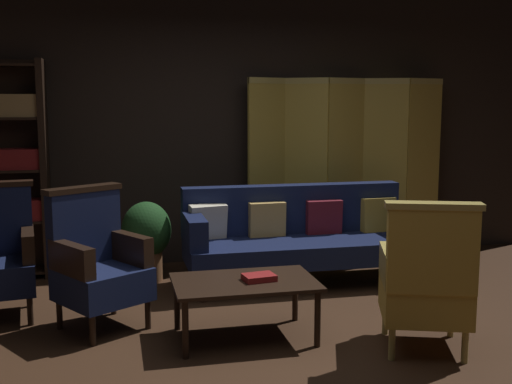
% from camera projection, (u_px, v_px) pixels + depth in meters
% --- Properties ---
extents(ground_plane, '(10.00, 10.00, 0.00)m').
position_uv_depth(ground_plane, '(282.00, 344.00, 4.37)').
color(ground_plane, '#331E11').
extents(back_wall, '(7.20, 0.10, 2.80)m').
position_uv_depth(back_wall, '(221.00, 127.00, 6.54)').
color(back_wall, black).
rests_on(back_wall, ground_plane).
extents(folding_screen, '(2.12, 0.33, 1.90)m').
position_uv_depth(folding_screen, '(346.00, 167.00, 6.60)').
color(folding_screen, '#B29338').
rests_on(folding_screen, ground_plane).
extents(velvet_couch, '(2.12, 0.78, 0.88)m').
position_uv_depth(velvet_couch, '(298.00, 233.00, 5.83)').
color(velvet_couch, black).
rests_on(velvet_couch, ground_plane).
extents(coffee_table, '(1.00, 0.64, 0.42)m').
position_uv_depth(coffee_table, '(245.00, 287.00, 4.43)').
color(coffee_table, black).
rests_on(coffee_table, ground_plane).
extents(armchair_gilt_accent, '(0.74, 0.73, 1.04)m').
position_uv_depth(armchair_gilt_accent, '(426.00, 281.00, 4.17)').
color(armchair_gilt_accent, tan).
rests_on(armchair_gilt_accent, ground_plane).
extents(armchair_wing_left, '(0.80, 0.80, 1.04)m').
position_uv_depth(armchair_wing_left, '(97.00, 262.00, 4.64)').
color(armchair_wing_left, black).
rests_on(armchair_wing_left, ground_plane).
extents(potted_plant, '(0.46, 0.46, 0.75)m').
position_uv_depth(potted_plant, '(147.00, 236.00, 5.84)').
color(potted_plant, brown).
rests_on(potted_plant, ground_plane).
extents(book_red_leather, '(0.24, 0.19, 0.04)m').
position_uv_depth(book_red_leather, '(259.00, 277.00, 4.42)').
color(book_red_leather, maroon).
rests_on(book_red_leather, coffee_table).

